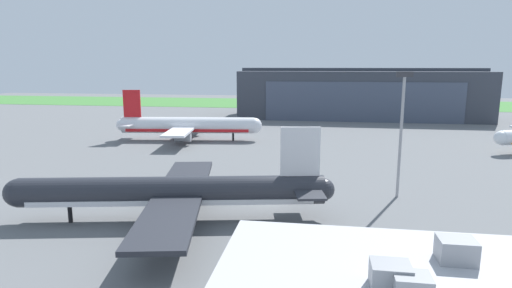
{
  "coord_description": "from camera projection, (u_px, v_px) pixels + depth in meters",
  "views": [
    {
      "loc": [
        7.51,
        -60.65,
        20.43
      ],
      "look_at": [
        -5.01,
        20.18,
        4.95
      ],
      "focal_mm": 29.51,
      "sensor_mm": 36.0,
      "label": 1
    }
  ],
  "objects": [
    {
      "name": "ground_plane",
      "position": [
        268.0,
        201.0,
        63.82
      ],
      "size": [
        440.0,
        440.0,
        0.0
      ],
      "primitive_type": "plane",
      "color": "slate"
    },
    {
      "name": "grass_field_strip",
      "position": [
        307.0,
        104.0,
        223.66
      ],
      "size": [
        440.0,
        56.0,
        0.08
      ],
      "primitive_type": "cube",
      "color": "#45843C",
      "rests_on": "ground_plane"
    },
    {
      "name": "maintenance_hangar",
      "position": [
        359.0,
        94.0,
        164.27
      ],
      "size": [
        91.72,
        29.69,
        19.18
      ],
      "color": "#383D47",
      "rests_on": "ground_plane"
    },
    {
      "name": "airliner_far_left",
      "position": [
        189.0,
        126.0,
        114.58
      ],
      "size": [
        39.68,
        32.55,
        13.73
      ],
      "color": "silver",
      "rests_on": "ground_plane"
    },
    {
      "name": "airliner_near_right",
      "position": [
        173.0,
        192.0,
        55.2
      ],
      "size": [
        42.42,
        36.1,
        12.52
      ],
      "color": "#282B33",
      "rests_on": "ground_plane"
    },
    {
      "name": "apron_light_mast",
      "position": [
        401.0,
        125.0,
        63.93
      ],
      "size": [
        2.4,
        0.5,
        19.41
      ],
      "color": "#99999E",
      "rests_on": "ground_plane"
    }
  ]
}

